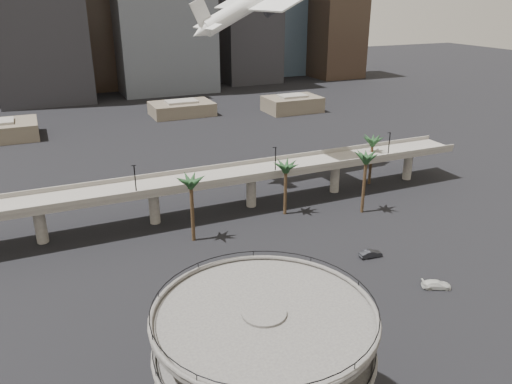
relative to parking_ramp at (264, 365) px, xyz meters
name	(u,v)px	position (x,y,z in m)	size (l,w,h in m)	color
ground	(344,379)	(13.00, 4.00, -9.84)	(700.00, 700.00, 0.00)	black
parking_ramp	(264,365)	(0.00, 0.00, 0.00)	(22.20, 22.20, 17.35)	#464441
overpass	(204,183)	(13.00, 59.00, -2.50)	(130.00, 9.30, 14.70)	slate
palm_trees	(310,162)	(34.48, 51.47, 1.46)	(54.40, 18.40, 14.00)	#432F1D
low_buildings	(148,115)	(19.89, 146.30, -6.97)	(135.00, 27.50, 6.80)	brown
car_a	(249,330)	(5.55, 16.87, -9.03)	(1.91, 4.75, 1.62)	#992D15
car_b	(371,254)	(34.59, 28.42, -9.13)	(1.49, 4.27, 1.41)	black
car_c	(436,284)	(38.24, 15.52, -9.15)	(1.91, 4.70, 1.36)	silver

